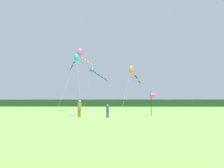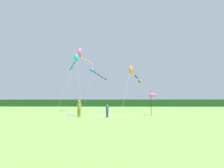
% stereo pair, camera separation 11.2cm
% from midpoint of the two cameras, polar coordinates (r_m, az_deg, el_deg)
% --- Properties ---
extents(ground_plane, '(120.00, 120.00, 0.00)m').
position_cam_midpoint_polar(ground_plane, '(21.97, -0.50, -9.83)').
color(ground_plane, '#6B9E42').
extents(distant_treeline, '(108.00, 3.11, 2.57)m').
position_cam_midpoint_polar(distant_treeline, '(66.90, 1.42, -6.04)').
color(distant_treeline, '#234C23').
rests_on(distant_treeline, ground).
extents(person_adult, '(0.39, 0.39, 1.78)m').
position_cam_midpoint_polar(person_adult, '(19.31, -10.18, -7.34)').
color(person_adult, olive).
rests_on(person_adult, ground).
extents(person_child, '(0.29, 0.29, 1.32)m').
position_cam_midpoint_polar(person_child, '(18.62, -1.35, -8.29)').
color(person_child, '#334C8C').
rests_on(person_child, ground).
extents(cooler_box, '(0.59, 0.38, 0.43)m').
position_cam_midpoint_polar(cooler_box, '(19.53, -12.65, -9.57)').
color(cooler_box, silver).
rests_on(cooler_box, ground).
extents(banner_flag_pole, '(0.90, 0.70, 2.90)m').
position_cam_midpoint_polar(banner_flag_pole, '(21.61, 13.22, -3.50)').
color(banner_flag_pole, black).
rests_on(banner_flag_pole, ground).
extents(kite_rainbow, '(4.38, 8.26, 11.77)m').
position_cam_midpoint_polar(kite_rainbow, '(34.74, -9.89, 9.50)').
color(kite_rainbow, '#B2B2B2').
rests_on(kite_rainbow, ground).
extents(kite_cyan, '(4.10, 7.56, 10.27)m').
position_cam_midpoint_polar(kite_cyan, '(33.00, -11.24, 7.81)').
color(kite_cyan, '#B2B2B2').
rests_on(kite_cyan, ground).
extents(kite_blue, '(3.80, 7.92, 9.14)m').
position_cam_midpoint_polar(kite_blue, '(36.88, -5.71, 4.64)').
color(kite_blue, '#B2B2B2').
rests_on(kite_blue, ground).
extents(kite_orange, '(4.39, 10.61, 8.34)m').
position_cam_midpoint_polar(kite_orange, '(33.29, 6.57, 3.86)').
color(kite_orange, '#B2B2B2').
rests_on(kite_orange, ground).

